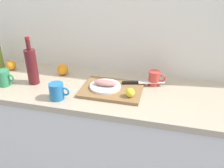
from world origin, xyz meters
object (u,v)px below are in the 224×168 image
Objects in this scene: fish_fillet at (105,83)px; coffee_mug_1 at (4,78)px; chef_knife at (138,83)px; coffee_mug_2 at (155,78)px; wine_bottle at (32,66)px; coffee_mug_0 at (57,91)px; cutting_board at (112,89)px; lemon_0 at (130,93)px; white_plate at (105,86)px.

coffee_mug_1 is at bearing -171.67° from fish_fillet.
chef_knife is 2.46× the size of coffee_mug_2.
coffee_mug_0 is at bearing -31.78° from wine_bottle.
cutting_board is 0.57m from wine_bottle.
coffee_mug_1 is (-0.89, -0.21, 0.03)m from chef_knife.
coffee_mug_1 is (-0.86, -0.02, 0.01)m from lemon_0.
cutting_board is 6.95× the size of lemon_0.
white_plate is at bearing -168.83° from chef_knife.
white_plate is at bearing 2.51° from wine_bottle.
coffee_mug_2 is (0.26, 0.16, 0.04)m from cutting_board.
wine_bottle is 0.21m from coffee_mug_1.
fish_fillet is 1.24× the size of coffee_mug_1.
coffee_mug_2 is at bearing 27.26° from fish_fillet.
fish_fillet is at bearing -168.83° from chef_knife.
chef_knife reaches higher than white_plate.
coffee_mug_2 is (0.30, 0.16, 0.02)m from white_plate.
cutting_board is 1.19× the size of wine_bottle.
fish_fillet is 2.73× the size of lemon_0.
white_plate is 1.75× the size of coffee_mug_2.
fish_fillet is (-0.05, -0.00, 0.04)m from cutting_board.
lemon_0 is 0.45m from coffee_mug_0.
chef_knife reaches higher than cutting_board.
cutting_board is 1.36× the size of chef_knife.
coffee_mug_1 is at bearing -172.14° from cutting_board.
coffee_mug_1 reaches higher than cutting_board.
chef_knife is at bearing -153.51° from coffee_mug_2.
fish_fillet is (0.00, 0.00, 0.03)m from white_plate.
coffee_mug_1 is at bearing -156.09° from wine_bottle.
white_plate is 3.64× the size of lemon_0.
coffee_mug_2 is (0.81, 0.18, -0.08)m from wine_bottle.
coffee_mug_0 reaches higher than chef_knife.
white_plate is at bearing 35.25° from coffee_mug_0.
chef_knife is 0.54m from coffee_mug_0.
chef_knife is at bearing 10.15° from wine_bottle.
fish_fillet is 1.18× the size of coffee_mug_0.
chef_knife is at bearing 32.07° from coffee_mug_0.
fish_fillet is at bearing 155.68° from lemon_0.
coffee_mug_0 is 1.11× the size of coffee_mug_2.
coffee_mug_1 reaches higher than lemon_0.
white_plate is 0.23m from chef_knife.
cutting_board is 0.19m from chef_knife.
white_plate is (-0.05, -0.00, 0.02)m from cutting_board.
wine_bottle is (-0.55, -0.02, 0.12)m from cutting_board.
cutting_board is at bearing 7.86° from coffee_mug_1.
lemon_0 is at bearing -24.32° from fish_fillet.
lemon_0 is at bearing 1.30° from coffee_mug_1.
lemon_0 is at bearing -4.85° from wine_bottle.
chef_knife is 0.12m from coffee_mug_2.
cutting_board is 0.35m from coffee_mug_0.
fish_fillet is 0.47× the size of wine_bottle.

